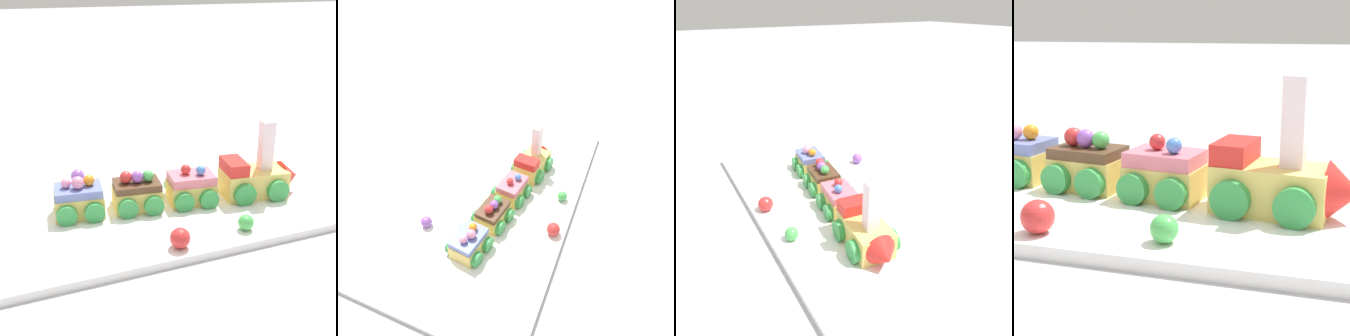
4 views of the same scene
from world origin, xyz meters
TOP-DOWN VIEW (x-y plane):
  - ground_plane at (0.00, 0.00)m, footprint 10.00×10.00m
  - display_board at (0.00, 0.00)m, footprint 0.68×0.37m
  - cake_train_locomotive at (0.12, -0.05)m, footprint 0.14×0.09m
  - cake_car_strawberry at (0.01, -0.04)m, footprint 0.08×0.08m
  - cake_car_chocolate at (-0.08, -0.03)m, footprint 0.08×0.08m
  - cake_car_blueberry at (-0.17, -0.01)m, footprint 0.08×0.08m
  - gumball_green at (0.04, -0.15)m, footprint 0.02×0.02m
  - gumball_purple at (-0.15, 0.10)m, footprint 0.02×0.02m
  - gumball_red at (-0.06, -0.16)m, footprint 0.03×0.03m

SIDE VIEW (x-z plane):
  - ground_plane at x=0.00m, z-range 0.00..0.00m
  - display_board at x=0.00m, z-range 0.00..0.01m
  - gumball_green at x=0.04m, z-range 0.01..0.04m
  - gumball_purple at x=-0.15m, z-range 0.01..0.04m
  - gumball_red at x=-0.06m, z-range 0.01..0.04m
  - cake_car_strawberry at x=0.01m, z-range 0.00..0.07m
  - cake_car_blueberry at x=-0.17m, z-range 0.00..0.07m
  - cake_car_chocolate at x=-0.08m, z-range 0.00..0.07m
  - cake_train_locomotive at x=0.12m, z-range -0.02..0.10m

